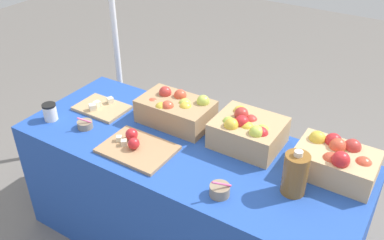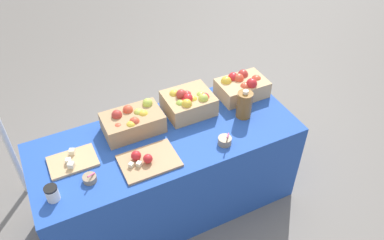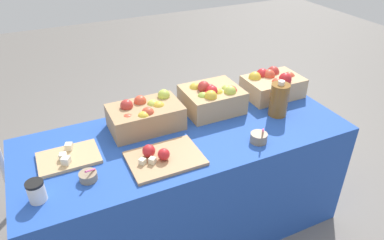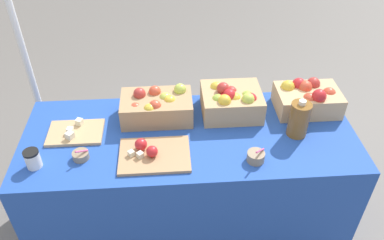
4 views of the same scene
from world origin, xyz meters
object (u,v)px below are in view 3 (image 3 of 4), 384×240
at_px(apple_crate_left, 273,84).
at_px(apple_crate_right, 146,115).
at_px(cutting_board_back, 68,157).
at_px(apple_crate_middle, 212,98).
at_px(cider_jug, 279,100).
at_px(coffee_cup, 36,191).
at_px(cutting_board_front, 163,157).
at_px(sample_bowl_mid, 88,176).
at_px(sample_bowl_near, 259,138).

xyz_separation_m(apple_crate_left, apple_crate_right, (-0.91, -0.02, -0.00)).
xyz_separation_m(apple_crate_right, cutting_board_back, (-0.47, -0.12, -0.07)).
xyz_separation_m(apple_crate_middle, cutting_board_back, (-0.91, -0.14, -0.08)).
bearing_deg(cider_jug, cutting_board_back, 176.03).
height_order(apple_crate_middle, coffee_cup, apple_crate_middle).
relative_size(apple_crate_middle, cutting_board_back, 1.14).
relative_size(apple_crate_left, cutting_board_front, 1.00).
bearing_deg(apple_crate_left, apple_crate_right, -178.60).
relative_size(apple_crate_right, sample_bowl_mid, 4.80).
relative_size(apple_crate_left, apple_crate_right, 0.91).
relative_size(apple_crate_right, cutting_board_back, 1.35).
height_order(apple_crate_left, sample_bowl_mid, apple_crate_left).
bearing_deg(cutting_board_front, cider_jug, 8.78).
bearing_deg(sample_bowl_mid, cutting_board_front, -1.46).
xyz_separation_m(apple_crate_right, cider_jug, (0.79, -0.21, 0.02)).
bearing_deg(sample_bowl_mid, apple_crate_right, 38.73).
relative_size(apple_crate_left, apple_crate_middle, 1.07).
height_order(apple_crate_middle, sample_bowl_near, apple_crate_middle).
xyz_separation_m(apple_crate_left, sample_bowl_near, (-0.40, -0.43, -0.05)).
bearing_deg(apple_crate_middle, sample_bowl_mid, -158.20).
relative_size(apple_crate_middle, sample_bowl_mid, 4.07).
relative_size(cutting_board_front, cider_jug, 1.63).
bearing_deg(apple_crate_left, apple_crate_middle, -179.19).
distance_m(cutting_board_front, coffee_cup, 0.61).
bearing_deg(cider_jug, apple_crate_middle, 147.00).
distance_m(sample_bowl_mid, coffee_cup, 0.24).
bearing_deg(apple_crate_left, cutting_board_back, -174.09).
height_order(sample_bowl_mid, coffee_cup, coffee_cup).
relative_size(sample_bowl_near, cider_jug, 0.46).
bearing_deg(sample_bowl_near, cutting_board_front, 172.33).
distance_m(apple_crate_left, sample_bowl_mid, 1.36).
bearing_deg(sample_bowl_mid, apple_crate_left, 14.74).
distance_m(apple_crate_middle, cider_jug, 0.41).
bearing_deg(cutting_board_back, sample_bowl_near, -16.26).
height_order(cutting_board_front, cider_jug, cider_jug).
bearing_deg(coffee_cup, cutting_board_front, 3.06).
xyz_separation_m(sample_bowl_mid, cider_jug, (1.19, 0.12, 0.08)).
bearing_deg(cider_jug, cutting_board_front, -171.22).
xyz_separation_m(apple_crate_left, cutting_board_back, (-1.38, -0.14, -0.07)).
bearing_deg(sample_bowl_near, sample_bowl_mid, 174.86).
bearing_deg(sample_bowl_near, cutting_board_back, 163.74).
relative_size(apple_crate_middle, apple_crate_right, 0.85).
bearing_deg(apple_crate_middle, apple_crate_right, -177.97).
distance_m(apple_crate_left, coffee_cup, 1.59).
xyz_separation_m(cutting_board_back, sample_bowl_near, (0.98, -0.29, 0.02)).
distance_m(sample_bowl_near, sample_bowl_mid, 0.92).
height_order(apple_crate_right, sample_bowl_near, apple_crate_right).
bearing_deg(cutting_board_front, apple_crate_left, 20.74).
height_order(apple_crate_right, cutting_board_back, apple_crate_right).
bearing_deg(cutting_board_back, cutting_board_front, -25.89).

